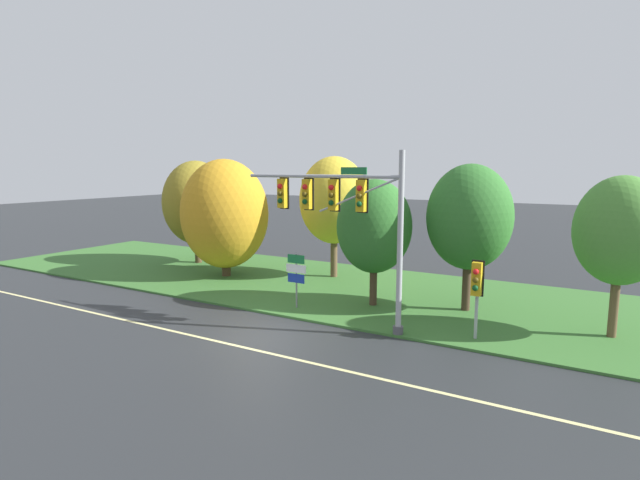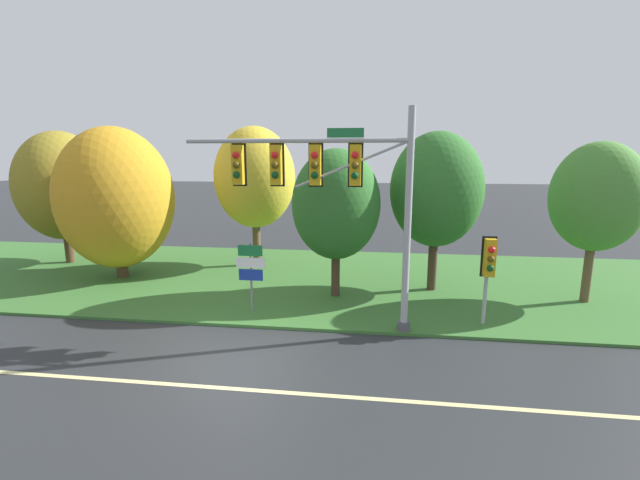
% 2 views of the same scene
% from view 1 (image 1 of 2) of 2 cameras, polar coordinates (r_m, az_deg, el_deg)
% --- Properties ---
extents(ground_plane, '(160.00, 160.00, 0.00)m').
position_cam_1_polar(ground_plane, '(19.59, -7.22, -10.85)').
color(ground_plane, '#282B2D').
extents(lane_stripe, '(36.00, 0.16, 0.01)m').
position_cam_1_polar(lane_stripe, '(18.71, -9.50, -11.83)').
color(lane_stripe, beige).
rests_on(lane_stripe, ground).
extents(grass_verge, '(48.00, 11.50, 0.10)m').
position_cam_1_polar(grass_verge, '(26.31, 3.80, -5.67)').
color(grass_verge, '#386B2D').
rests_on(grass_verge, ground).
extents(traffic_signal_mast, '(7.11, 0.49, 6.93)m').
position_cam_1_polar(traffic_signal_mast, '(19.62, 2.80, 3.44)').
color(traffic_signal_mast, '#9EA0A5').
rests_on(traffic_signal_mast, grass_verge).
extents(pedestrian_signal_near_kerb, '(0.46, 0.55, 2.97)m').
position_cam_1_polar(pedestrian_signal_near_kerb, '(19.05, 17.47, -4.74)').
color(pedestrian_signal_near_kerb, '#9EA0A5').
rests_on(pedestrian_signal_near_kerb, grass_verge).
extents(route_sign_post, '(1.04, 0.08, 2.48)m').
position_cam_1_polar(route_sign_post, '(22.45, -2.74, -3.76)').
color(route_sign_post, slate).
rests_on(route_sign_post, grass_verge).
extents(tree_nearest_road, '(4.38, 4.38, 6.73)m').
position_cam_1_polar(tree_nearest_road, '(33.79, -13.94, 4.14)').
color(tree_nearest_road, '#4C3823').
rests_on(tree_nearest_road, grass_verge).
extents(tree_left_of_mast, '(5.03, 5.03, 6.78)m').
position_cam_1_polar(tree_left_of_mast, '(29.30, -10.83, 2.93)').
color(tree_left_of_mast, '#4C3823').
rests_on(tree_left_of_mast, grass_verge).
extents(tree_behind_signpost, '(3.98, 3.98, 6.92)m').
position_cam_1_polar(tree_behind_signpost, '(28.48, 1.63, 4.53)').
color(tree_behind_signpost, brown).
rests_on(tree_behind_signpost, grass_verge).
extents(tree_mid_verge, '(3.41, 3.41, 5.79)m').
position_cam_1_polar(tree_mid_verge, '(22.69, 6.21, 1.53)').
color(tree_mid_verge, '#423021').
rests_on(tree_mid_verge, grass_verge).
extents(tree_tall_centre, '(3.69, 3.69, 6.47)m').
position_cam_1_polar(tree_tall_centre, '(22.62, 16.70, 2.49)').
color(tree_tall_centre, '#423021').
rests_on(tree_tall_centre, grass_verge).
extents(tree_right_far, '(3.22, 3.22, 6.03)m').
position_cam_1_polar(tree_right_far, '(21.23, 31.12, 0.88)').
color(tree_right_far, brown).
rests_on(tree_right_far, grass_verge).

